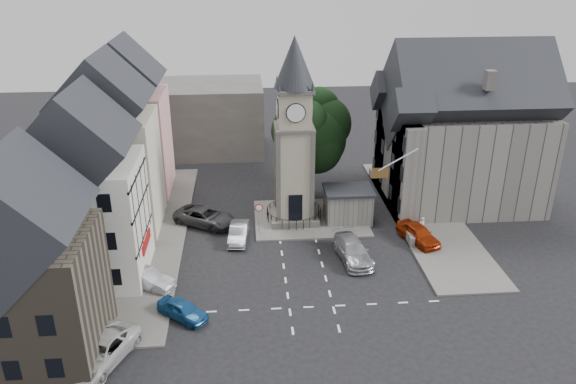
{
  "coord_description": "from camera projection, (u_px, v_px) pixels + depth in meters",
  "views": [
    {
      "loc": [
        -4.13,
        -37.26,
        22.6
      ],
      "look_at": [
        -0.76,
        5.0,
        4.05
      ],
      "focal_mm": 35.0,
      "sensor_mm": 36.0,
      "label": 1
    }
  ],
  "objects": [
    {
      "name": "terrace_tudor",
      "position": [
        87.0,
        199.0,
        39.78
      ],
      "size": [
        8.1,
        7.6,
        12.0
      ],
      "color": "silver",
      "rests_on": "ground"
    },
    {
      "name": "pedestrian",
      "position": [
        421.0,
        227.0,
        47.49
      ],
      "size": [
        0.74,
        0.6,
        1.76
      ],
      "primitive_type": "imported",
      "rotation": [
        0.0,
        0.0,
        3.45
      ],
      "color": "beige",
      "rests_on": "ground"
    },
    {
      "name": "stone_shelter",
      "position": [
        348.0,
        205.0,
        49.97
      ],
      "size": [
        4.3,
        3.3,
        3.08
      ],
      "color": "slate",
      "rests_on": "ground"
    },
    {
      "name": "east_boundary_wall",
      "position": [
        389.0,
        202.0,
        53.01
      ],
      "size": [
        0.4,
        16.0,
        0.9
      ],
      "primitive_type": "cube",
      "color": "slate",
      "rests_on": "ground"
    },
    {
      "name": "road_markings",
      "position": [
        311.0,
        307.0,
        38.37
      ],
      "size": [
        20.0,
        8.0,
        0.01
      ],
      "primitive_type": "cube",
      "color": "silver",
      "rests_on": "ground"
    },
    {
      "name": "building_sw_stone",
      "position": [
        22.0,
        279.0,
        31.79
      ],
      "size": [
        8.6,
        7.6,
        10.4
      ],
      "color": "#4C4239",
      "rests_on": "ground"
    },
    {
      "name": "ground",
      "position": [
        303.0,
        265.0,
        43.39
      ],
      "size": [
        120.0,
        120.0,
        0.0
      ],
      "primitive_type": "plane",
      "color": "black",
      "rests_on": "ground"
    },
    {
      "name": "central_island",
      "position": [
        310.0,
        218.0,
        50.77
      ],
      "size": [
        10.0,
        8.0,
        0.16
      ],
      "primitive_type": "cube",
      "color": "#595651",
      "rests_on": "ground"
    },
    {
      "name": "east_building",
      "position": [
        458.0,
        139.0,
        52.06
      ],
      "size": [
        14.4,
        11.4,
        12.6
      ],
      "color": "slate",
      "rests_on": "ground"
    },
    {
      "name": "car_east_red",
      "position": [
        418.0,
        234.0,
        46.55
      ],
      "size": [
        3.22,
        4.86,
        1.54
      ],
      "primitive_type": "imported",
      "rotation": [
        0.0,
        0.0,
        0.34
      ],
      "color": "#922507",
      "rests_on": "ground"
    },
    {
      "name": "backdrop_west",
      "position": [
        178.0,
        118.0,
        66.49
      ],
      "size": [
        20.0,
        10.0,
        8.0
      ],
      "primitive_type": "cube",
      "color": "#4C4944",
      "rests_on": "ground"
    },
    {
      "name": "pavement_east",
      "position": [
        424.0,
        214.0,
        51.54
      ],
      "size": [
        6.0,
        26.0,
        0.14
      ],
      "primitive_type": "cube",
      "color": "#595651",
      "rests_on": "ground"
    },
    {
      "name": "car_west_grey",
      "position": [
        205.0,
        217.0,
        49.43
      ],
      "size": [
        6.11,
        4.95,
        1.55
      ],
      "primitive_type": "imported",
      "rotation": [
        0.0,
        0.0,
        1.06
      ],
      "color": "#343537",
      "rests_on": "ground"
    },
    {
      "name": "car_island_silver",
      "position": [
        239.0,
        233.0,
        46.87
      ],
      "size": [
        1.86,
        4.27,
        1.37
      ],
      "primitive_type": "imported",
      "rotation": [
        0.0,
        0.0,
        -0.1
      ],
      "color": "gray",
      "rests_on": "ground"
    },
    {
      "name": "flagpole",
      "position": [
        398.0,
        160.0,
        44.82
      ],
      "size": [
        3.68,
        0.1,
        2.74
      ],
      "color": "white",
      "rests_on": "ground"
    },
    {
      "name": "car_west_blue",
      "position": [
        183.0,
        310.0,
        37.03
      ],
      "size": [
        3.86,
        3.48,
        1.27
      ],
      "primitive_type": "imported",
      "rotation": [
        0.0,
        0.0,
        0.9
      ],
      "color": "navy",
      "rests_on": "ground"
    },
    {
      "name": "warning_sign_post",
      "position": [
        259.0,
        213.0,
        47.31
      ],
      "size": [
        0.7,
        0.19,
        2.85
      ],
      "color": "black",
      "rests_on": "ground"
    },
    {
      "name": "town_tree",
      "position": [
        311.0,
        129.0,
        52.61
      ],
      "size": [
        7.2,
        7.2,
        10.8
      ],
      "color": "black",
      "rests_on": "ground"
    },
    {
      "name": "terrace_pink",
      "position": [
        127.0,
        128.0,
        54.24
      ],
      "size": [
        8.1,
        7.6,
        12.8
      ],
      "color": "#E39F9C",
      "rests_on": "ground"
    },
    {
      "name": "pavement_west",
      "position": [
        150.0,
        234.0,
        47.93
      ],
      "size": [
        6.0,
        30.0,
        0.14
      ],
      "primitive_type": "cube",
      "color": "#595651",
      "rests_on": "ground"
    },
    {
      "name": "terrace_cream",
      "position": [
        110.0,
        156.0,
        46.93
      ],
      "size": [
        8.1,
        7.6,
        12.8
      ],
      "color": "beige",
      "rests_on": "ground"
    },
    {
      "name": "car_island_east",
      "position": [
        353.0,
        251.0,
        43.93
      ],
      "size": [
        2.85,
        5.58,
        1.55
      ],
      "primitive_type": "imported",
      "rotation": [
        0.0,
        0.0,
        0.13
      ],
      "color": "#A2A3A9",
      "rests_on": "ground"
    },
    {
      "name": "clock_tower",
      "position": [
        294.0,
        134.0,
        47.43
      ],
      "size": [
        4.86,
        4.86,
        16.25
      ],
      "color": "#4C4944",
      "rests_on": "ground"
    },
    {
      "name": "car_west_silver",
      "position": [
        147.0,
        279.0,
        40.39
      ],
      "size": [
        4.26,
        3.24,
        1.35
      ],
      "primitive_type": "imported",
      "rotation": [
        0.0,
        0.0,
        1.06
      ],
      "color": "#A5A8AD",
      "rests_on": "ground"
    },
    {
      "name": "van_sw_white",
      "position": [
        101.0,
        351.0,
        33.01
      ],
      "size": [
        4.54,
        6.01,
        1.52
      ],
      "primitive_type": "imported",
      "rotation": [
        0.0,
        0.0,
        -0.42
      ],
      "color": "silver",
      "rests_on": "ground"
    }
  ]
}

